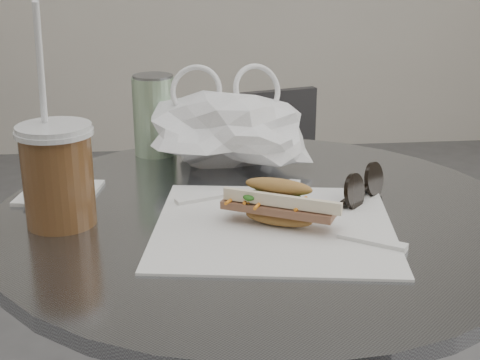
{
  "coord_description": "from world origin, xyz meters",
  "views": [
    {
      "loc": [
        -0.12,
        -0.68,
        1.1
      ],
      "look_at": [
        -0.03,
        0.19,
        0.79
      ],
      "focal_mm": 50.0,
      "sensor_mm": 36.0,
      "label": 1
    }
  ],
  "objects": [
    {
      "name": "chair_far",
      "position": [
        0.15,
        0.83,
        0.34
      ],
      "size": [
        0.41,
        0.43,
        0.75
      ],
      "rotation": [
        0.0,
        0.0,
        3.44
      ],
      "color": "#313134",
      "rests_on": "ground"
    },
    {
      "name": "sandwich_paper",
      "position": [
        0.01,
        0.13,
        0.74
      ],
      "size": [
        0.36,
        0.34,
        0.0
      ],
      "primitive_type": "cube",
      "rotation": [
        0.0,
        0.0,
        -0.15
      ],
      "color": "white",
      "rests_on": "cafe_table"
    },
    {
      "name": "banh_mi",
      "position": [
        0.02,
        0.13,
        0.77
      ],
      "size": [
        0.2,
        0.15,
        0.06
      ],
      "rotation": [
        0.0,
        0.0,
        -0.48
      ],
      "color": "#A97540",
      "rests_on": "sandwich_paper"
    },
    {
      "name": "iced_coffee",
      "position": [
        -0.27,
        0.18,
        0.81
      ],
      "size": [
        0.1,
        0.1,
        0.3
      ],
      "color": "brown",
      "rests_on": "cafe_table"
    },
    {
      "name": "sunglasses",
      "position": [
        0.16,
        0.22,
        0.76
      ],
      "size": [
        0.09,
        0.1,
        0.05
      ],
      "rotation": [
        0.0,
        0.0,
        0.84
      ],
      "color": "black",
      "rests_on": "cafe_table"
    },
    {
      "name": "plastic_bag",
      "position": [
        -0.03,
        0.39,
        0.8
      ],
      "size": [
        0.26,
        0.21,
        0.13
      ],
      "primitive_type": null,
      "rotation": [
        0.0,
        0.0,
        0.05
      ],
      "color": "white",
      "rests_on": "cafe_table"
    },
    {
      "name": "napkin_stack",
      "position": [
        -0.29,
        0.29,
        0.74
      ],
      "size": [
        0.13,
        0.13,
        0.01
      ],
      "color": "white",
      "rests_on": "cafe_table"
    },
    {
      "name": "drink_can",
      "position": [
        -0.15,
        0.49,
        0.81
      ],
      "size": [
        0.08,
        0.08,
        0.14
      ],
      "color": "#66A35F",
      "rests_on": "cafe_table"
    }
  ]
}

